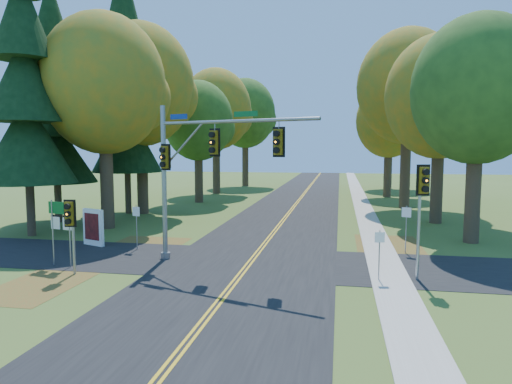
% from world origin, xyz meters
% --- Properties ---
extents(ground, '(160.00, 160.00, 0.00)m').
position_xyz_m(ground, '(0.00, 0.00, 0.00)').
color(ground, '#425D21').
rests_on(ground, ground).
extents(road_main, '(8.00, 160.00, 0.02)m').
position_xyz_m(road_main, '(0.00, 0.00, 0.01)').
color(road_main, black).
rests_on(road_main, ground).
extents(road_cross, '(60.00, 6.00, 0.02)m').
position_xyz_m(road_cross, '(0.00, 2.00, 0.01)').
color(road_cross, black).
rests_on(road_cross, ground).
extents(centerline_left, '(0.10, 160.00, 0.01)m').
position_xyz_m(centerline_left, '(-0.10, 0.00, 0.03)').
color(centerline_left, gold).
rests_on(centerline_left, road_main).
extents(centerline_right, '(0.10, 160.00, 0.01)m').
position_xyz_m(centerline_right, '(0.10, 0.00, 0.03)').
color(centerline_right, gold).
rests_on(centerline_right, road_main).
extents(sidewalk_east, '(1.60, 160.00, 0.06)m').
position_xyz_m(sidewalk_east, '(6.20, 0.00, 0.03)').
color(sidewalk_east, '#9E998E').
rests_on(sidewalk_east, ground).
extents(leaf_patch_w_near, '(4.00, 6.00, 0.00)m').
position_xyz_m(leaf_patch_w_near, '(-6.50, 4.00, 0.01)').
color(leaf_patch_w_near, brown).
rests_on(leaf_patch_w_near, ground).
extents(leaf_patch_e, '(3.50, 8.00, 0.00)m').
position_xyz_m(leaf_patch_e, '(6.80, 6.00, 0.01)').
color(leaf_patch_e, brown).
rests_on(leaf_patch_e, ground).
extents(leaf_patch_w_far, '(3.00, 5.00, 0.00)m').
position_xyz_m(leaf_patch_w_far, '(-7.50, -3.00, 0.01)').
color(leaf_patch_w_far, brown).
rests_on(leaf_patch_w_far, ground).
extents(tree_w_a, '(8.00, 8.00, 14.15)m').
position_xyz_m(tree_w_a, '(-11.13, 9.38, 9.49)').
color(tree_w_a, '#38281C').
rests_on(tree_w_a, ground).
extents(tree_e_a, '(7.20, 7.20, 12.73)m').
position_xyz_m(tree_e_a, '(11.57, 8.77, 8.53)').
color(tree_e_a, '#38281C').
rests_on(tree_e_a, ground).
extents(tree_w_b, '(8.60, 8.60, 15.38)m').
position_xyz_m(tree_w_b, '(-11.72, 16.29, 10.37)').
color(tree_w_b, '#38281C').
rests_on(tree_w_b, ground).
extents(tree_e_b, '(7.60, 7.60, 13.33)m').
position_xyz_m(tree_e_b, '(10.97, 15.58, 8.90)').
color(tree_e_b, '#38281C').
rests_on(tree_e_b, ground).
extents(tree_w_c, '(6.80, 6.80, 11.91)m').
position_xyz_m(tree_w_c, '(-9.54, 24.47, 7.94)').
color(tree_w_c, '#38281C').
rests_on(tree_w_c, ground).
extents(tree_e_c, '(8.80, 8.80, 15.79)m').
position_xyz_m(tree_e_c, '(9.88, 23.69, 10.66)').
color(tree_e_c, '#38281C').
rests_on(tree_e_c, ground).
extents(tree_w_d, '(8.20, 8.20, 14.56)m').
position_xyz_m(tree_w_d, '(-10.13, 33.18, 9.78)').
color(tree_w_d, '#38281C').
rests_on(tree_w_d, ground).
extents(tree_e_d, '(7.00, 7.00, 12.32)m').
position_xyz_m(tree_e_d, '(9.26, 32.87, 8.24)').
color(tree_e_d, '#38281C').
rests_on(tree_e_d, ground).
extents(tree_w_e, '(8.40, 8.40, 14.97)m').
position_xyz_m(tree_w_e, '(-8.92, 44.09, 10.07)').
color(tree_w_e, '#38281C').
rests_on(tree_w_e, ground).
extents(tree_e_e, '(7.80, 7.80, 13.74)m').
position_xyz_m(tree_e_e, '(10.47, 43.58, 9.19)').
color(tree_e_e, '#38281C').
rests_on(tree_e_e, ground).
extents(pine_a, '(5.60, 5.60, 19.48)m').
position_xyz_m(pine_a, '(-14.50, 6.00, 9.18)').
color(pine_a, '#38281C').
rests_on(pine_a, ground).
extents(pine_b, '(5.60, 5.60, 17.31)m').
position_xyz_m(pine_b, '(-16.00, 11.00, 8.16)').
color(pine_b, '#38281C').
rests_on(pine_b, ground).
extents(pine_c, '(5.60, 5.60, 20.56)m').
position_xyz_m(pine_c, '(-13.00, 16.00, 9.69)').
color(pine_c, '#38281C').
rests_on(pine_c, ground).
extents(traffic_mast, '(7.75, 2.79, 7.37)m').
position_xyz_m(traffic_mast, '(-2.31, 1.25, 4.74)').
color(traffic_mast, gray).
rests_on(traffic_mast, ground).
extents(east_signal_pole, '(0.54, 0.64, 4.73)m').
position_xyz_m(east_signal_pole, '(7.33, 0.28, 3.59)').
color(east_signal_pole, '#9B9FA4').
rests_on(east_signal_pole, ground).
extents(ped_signal_pole, '(0.51, 0.59, 3.24)m').
position_xyz_m(ped_signal_pole, '(-6.99, -1.54, 2.41)').
color(ped_signal_pole, gray).
rests_on(ped_signal_pole, ground).
extents(route_sign_cluster, '(1.39, 0.33, 3.03)m').
position_xyz_m(route_sign_cluster, '(-8.32, -0.22, 2.13)').
color(route_sign_cluster, gray).
rests_on(route_sign_cluster, ground).
extents(info_kiosk, '(1.44, 0.72, 2.03)m').
position_xyz_m(info_kiosk, '(-9.24, 4.06, 1.01)').
color(info_kiosk, white).
rests_on(info_kiosk, ground).
extents(reg_sign_e_north, '(0.45, 0.19, 2.44)m').
position_xyz_m(reg_sign_e_north, '(7.46, 5.32, 1.67)').
color(reg_sign_e_north, gray).
rests_on(reg_sign_e_north, ground).
extents(reg_sign_e_south, '(0.40, 0.10, 2.08)m').
position_xyz_m(reg_sign_e_south, '(5.71, -0.01, 1.43)').
color(reg_sign_e_south, gray).
rests_on(reg_sign_e_south, ground).
extents(reg_sign_w, '(0.44, 0.15, 2.36)m').
position_xyz_m(reg_sign_w, '(-6.45, 3.57, 1.62)').
color(reg_sign_w, gray).
rests_on(reg_sign_w, ground).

